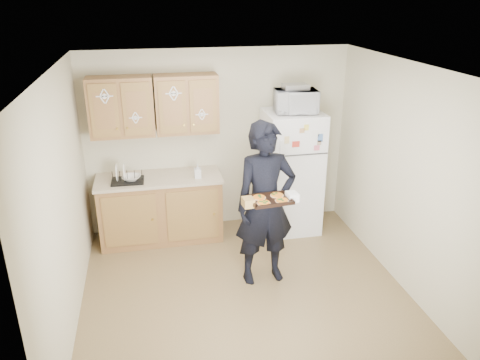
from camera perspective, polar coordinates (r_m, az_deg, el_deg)
name	(u,v)px	position (r m, az deg, el deg)	size (l,w,h in m)	color
floor	(245,293)	(5.45, 0.64, -13.56)	(3.60, 3.60, 0.00)	brown
ceiling	(246,69)	(4.48, 0.78, 13.43)	(3.60, 3.60, 0.00)	beige
wall_back	(218,141)	(6.49, -2.67, 4.81)	(3.60, 0.04, 2.50)	beige
wall_front	(301,294)	(3.31, 7.50, -13.65)	(3.60, 0.04, 2.50)	beige
wall_left	(63,206)	(4.81, -20.78, -3.03)	(0.04, 3.60, 2.50)	beige
wall_right	(405,178)	(5.47, 19.46, 0.18)	(0.04, 3.60, 2.50)	beige
refrigerator	(291,172)	(6.49, 6.22, 0.96)	(0.75, 0.70, 1.70)	white
base_cabinet	(161,209)	(6.42, -9.61, -3.55)	(1.60, 0.60, 0.86)	olive
countertop	(159,179)	(6.24, -9.87, 0.18)	(1.64, 0.64, 0.04)	beige
upper_cab_left	(121,107)	(6.10, -14.30, 8.63)	(0.80, 0.33, 0.75)	olive
upper_cab_right	(187,104)	(6.11, -6.53, 9.20)	(0.80, 0.33, 0.75)	olive
cereal_box	(317,207)	(7.13, 9.38, -3.24)	(0.20, 0.07, 0.32)	#E4C650
person	(265,205)	(5.24, 3.11, -3.02)	(0.70, 0.46, 1.91)	black
baking_tray	(270,200)	(4.89, 3.73, -2.48)	(0.43, 0.31, 0.04)	black
pizza_front_left	(264,203)	(4.79, 2.90, -2.78)	(0.14, 0.14, 0.02)	orange
pizza_front_right	(282,200)	(4.86, 5.13, -2.49)	(0.14, 0.14, 0.02)	orange
pizza_back_left	(259,197)	(4.91, 2.35, -2.11)	(0.14, 0.14, 0.02)	orange
pizza_back_right	(277,195)	(4.98, 4.53, -1.84)	(0.14, 0.14, 0.02)	orange
microwave	(296,101)	(6.16, 6.81, 9.51)	(0.54, 0.36, 0.30)	white
foil_pan	(295,87)	(6.15, 6.77, 11.24)	(0.32, 0.22, 0.07)	#A8A8AF
dish_rack	(127,176)	(6.14, -13.58, 0.51)	(0.41, 0.31, 0.16)	black
bowl	(131,178)	(6.15, -13.09, 0.27)	(0.23, 0.23, 0.06)	white
soap_bottle	(198,171)	(6.11, -5.19, 1.11)	(0.09, 0.09, 0.19)	white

